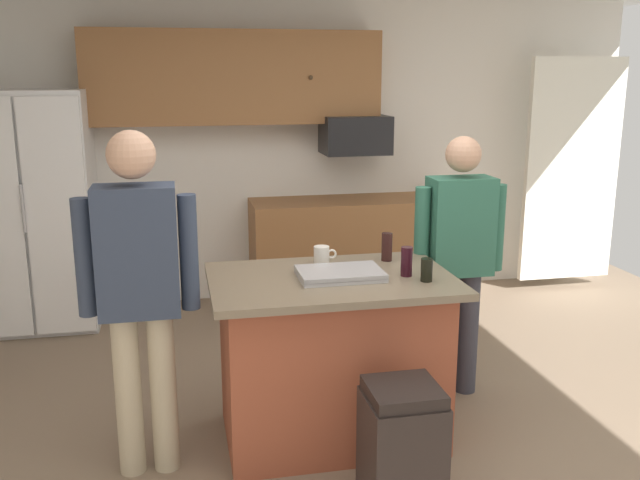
# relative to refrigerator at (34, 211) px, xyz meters

# --- Properties ---
(floor) EXTENTS (7.04, 7.04, 0.00)m
(floor) POSITION_rel_refrigerator_xyz_m (2.00, -2.38, -0.92)
(floor) COLOR #7F6B56
(floor) RESTS_ON ground
(back_wall) EXTENTS (6.40, 0.10, 2.60)m
(back_wall) POSITION_rel_refrigerator_xyz_m (2.00, 0.42, 0.38)
(back_wall) COLOR white
(back_wall) RESTS_ON ground
(french_door_window_panel) EXTENTS (0.90, 0.06, 2.00)m
(french_door_window_panel) POSITION_rel_refrigerator_xyz_m (4.60, 0.02, 0.18)
(french_door_window_panel) COLOR white
(french_door_window_panel) RESTS_ON ground
(cabinet_run_upper) EXTENTS (2.40, 0.38, 0.75)m
(cabinet_run_upper) POSITION_rel_refrigerator_xyz_m (1.60, 0.22, 1.00)
(cabinet_run_upper) COLOR #936038
(cabinet_run_lower) EXTENTS (1.80, 0.63, 0.90)m
(cabinet_run_lower) POSITION_rel_refrigerator_xyz_m (2.60, 0.10, -0.47)
(cabinet_run_lower) COLOR #936038
(cabinet_run_lower) RESTS_ON ground
(refrigerator) EXTENTS (0.90, 0.76, 1.84)m
(refrigerator) POSITION_rel_refrigerator_xyz_m (0.00, 0.00, 0.00)
(refrigerator) COLOR white
(refrigerator) RESTS_ON ground
(microwave_over_range) EXTENTS (0.56, 0.40, 0.32)m
(microwave_over_range) POSITION_rel_refrigerator_xyz_m (2.60, 0.12, 0.53)
(microwave_over_range) COLOR black
(kitchen_island) EXTENTS (1.29, 0.86, 0.92)m
(kitchen_island) POSITION_rel_refrigerator_xyz_m (1.87, -2.22, -0.46)
(kitchen_island) COLOR #9E4C33
(kitchen_island) RESTS_ON ground
(person_guest_right) EXTENTS (0.57, 0.23, 1.72)m
(person_guest_right) POSITION_rel_refrigerator_xyz_m (0.89, -2.36, 0.07)
(person_guest_right) COLOR tan
(person_guest_right) RESTS_ON ground
(person_elder_center) EXTENTS (0.57, 0.22, 1.61)m
(person_elder_center) POSITION_rel_refrigerator_xyz_m (2.74, -1.84, 0.00)
(person_elder_center) COLOR #383842
(person_elder_center) RESTS_ON ground
(glass_dark_ale) EXTENTS (0.06, 0.06, 0.16)m
(glass_dark_ale) POSITION_rel_refrigerator_xyz_m (2.25, -1.96, 0.08)
(glass_dark_ale) COLOR #321917
(glass_dark_ale) RESTS_ON kitchen_island
(glass_stout_tall) EXTENTS (0.06, 0.06, 0.12)m
(glass_stout_tall) POSITION_rel_refrigerator_xyz_m (2.33, -2.39, 0.06)
(glass_stout_tall) COLOR black
(glass_stout_tall) RESTS_ON kitchen_island
(mug_ceramic_white) EXTENTS (0.13, 0.09, 0.11)m
(mug_ceramic_white) POSITION_rel_refrigerator_xyz_m (1.87, -1.97, 0.05)
(mug_ceramic_white) COLOR white
(mug_ceramic_white) RESTS_ON kitchen_island
(glass_short_whisky) EXTENTS (0.06, 0.06, 0.16)m
(glass_short_whisky) POSITION_rel_refrigerator_xyz_m (2.26, -2.28, 0.08)
(glass_short_whisky) COLOR black
(glass_short_whisky) RESTS_ON kitchen_island
(serving_tray) EXTENTS (0.44, 0.30, 0.04)m
(serving_tray) POSITION_rel_refrigerator_xyz_m (1.91, -2.23, 0.02)
(serving_tray) COLOR #B7B7BC
(serving_tray) RESTS_ON kitchen_island
(trash_bin) EXTENTS (0.34, 0.34, 0.61)m
(trash_bin) POSITION_rel_refrigerator_xyz_m (2.04, -2.92, -0.62)
(trash_bin) COLOR black
(trash_bin) RESTS_ON ground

